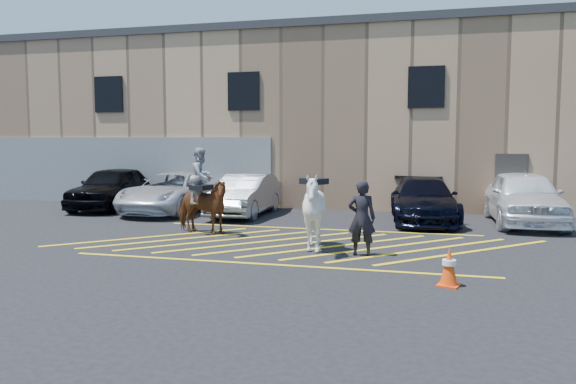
% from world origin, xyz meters
% --- Properties ---
extents(ground, '(90.00, 90.00, 0.00)m').
position_xyz_m(ground, '(0.00, 0.00, 0.00)').
color(ground, black).
rests_on(ground, ground).
extents(car_black_suv, '(2.43, 5.03, 1.65)m').
position_xyz_m(car_black_suv, '(-8.84, 5.19, 0.83)').
color(car_black_suv, black).
rests_on(car_black_suv, ground).
extents(car_white_pickup, '(2.72, 5.45, 1.48)m').
position_xyz_m(car_white_pickup, '(-6.00, 4.78, 0.74)').
color(car_white_pickup, silver).
rests_on(car_white_pickup, ground).
extents(car_silver_sedan, '(1.62, 4.48, 1.47)m').
position_xyz_m(car_silver_sedan, '(-3.15, 4.62, 0.73)').
color(car_silver_sedan, gray).
rests_on(car_silver_sedan, ground).
extents(car_blue_suv, '(2.55, 5.18, 1.45)m').
position_xyz_m(car_blue_suv, '(3.03, 4.65, 0.72)').
color(car_blue_suv, black).
rests_on(car_blue_suv, ground).
extents(car_white_suv, '(2.22, 5.15, 1.73)m').
position_xyz_m(car_white_suv, '(6.14, 4.88, 0.87)').
color(car_white_suv, white).
rests_on(car_white_suv, ground).
extents(handler, '(0.67, 0.46, 1.76)m').
position_xyz_m(handler, '(1.76, -1.31, 0.88)').
color(handler, black).
rests_on(handler, ground).
extents(warehouse, '(32.42, 10.20, 7.30)m').
position_xyz_m(warehouse, '(-0.01, 11.99, 3.65)').
color(warehouse, tan).
rests_on(warehouse, ground).
extents(hatching_zone, '(12.60, 5.12, 0.01)m').
position_xyz_m(hatching_zone, '(-0.00, -0.30, 0.01)').
color(hatching_zone, yellow).
rests_on(hatching_zone, ground).
extents(mounted_bay, '(2.00, 1.20, 2.47)m').
position_xyz_m(mounted_bay, '(-3.06, 0.55, 1.00)').
color(mounted_bay, '#612E17').
rests_on(mounted_bay, ground).
extents(saddled_white, '(2.22, 2.28, 1.90)m').
position_xyz_m(saddled_white, '(0.56, -1.02, 0.96)').
color(saddled_white, silver).
rests_on(saddled_white, ground).
extents(traffic_cone, '(0.47, 0.47, 0.73)m').
position_xyz_m(traffic_cone, '(3.67, -3.66, 0.37)').
color(traffic_cone, '#F34209').
rests_on(traffic_cone, ground).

